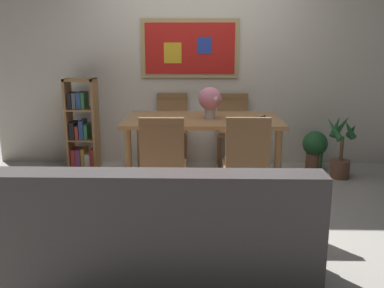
% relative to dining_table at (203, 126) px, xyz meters
% --- Properties ---
extents(ground_plane, '(12.00, 12.00, 0.00)m').
position_rel_dining_table_xyz_m(ground_plane, '(-0.06, -0.58, -0.66)').
color(ground_plane, '#B7B2A8').
extents(wall_back_with_painting, '(5.20, 0.14, 2.60)m').
position_rel_dining_table_xyz_m(wall_back_with_painting, '(-0.06, 1.01, 0.64)').
color(wall_back_with_painting, silver).
rests_on(wall_back_with_painting, ground_plane).
extents(dining_table, '(1.63, 0.95, 0.75)m').
position_rel_dining_table_xyz_m(dining_table, '(0.00, 0.00, 0.00)').
color(dining_table, '#9E7042').
rests_on(dining_table, ground_plane).
extents(dining_chair_far_left, '(0.40, 0.41, 0.91)m').
position_rel_dining_table_xyz_m(dining_chair_far_left, '(-0.39, 0.82, -0.13)').
color(dining_chair_far_left, '#9E7042').
rests_on(dining_chair_far_left, ground_plane).
extents(dining_chair_near_right, '(0.40, 0.41, 0.91)m').
position_rel_dining_table_xyz_m(dining_chair_near_right, '(0.38, -0.79, -0.13)').
color(dining_chair_near_right, '#9E7042').
rests_on(dining_chair_near_right, ground_plane).
extents(dining_chair_near_left, '(0.40, 0.41, 0.91)m').
position_rel_dining_table_xyz_m(dining_chair_near_left, '(-0.35, -0.82, -0.13)').
color(dining_chair_near_left, '#9E7042').
rests_on(dining_chair_near_left, ground_plane).
extents(dining_chair_far_right, '(0.40, 0.41, 0.91)m').
position_rel_dining_table_xyz_m(dining_chair_far_right, '(0.37, 0.80, -0.13)').
color(dining_chair_far_right, '#9E7042').
rests_on(dining_chair_far_right, ground_plane).
extents(leather_couch, '(1.80, 0.84, 0.84)m').
position_rel_dining_table_xyz_m(leather_couch, '(-0.24, -2.00, -0.35)').
color(leather_couch, '#514C4C').
rests_on(leather_couch, ground_plane).
extents(bookshelf, '(0.36, 0.28, 1.11)m').
position_rel_dining_table_xyz_m(bookshelf, '(-1.48, 0.67, -0.17)').
color(bookshelf, '#9E7042').
rests_on(bookshelf, ground_plane).
extents(potted_ivy, '(0.30, 0.30, 0.51)m').
position_rel_dining_table_xyz_m(potted_ivy, '(1.37, 0.64, -0.39)').
color(potted_ivy, brown).
rests_on(potted_ivy, ground_plane).
extents(potted_palm, '(0.37, 0.37, 0.73)m').
position_rel_dining_table_xyz_m(potted_palm, '(1.58, 0.33, -0.34)').
color(potted_palm, brown).
rests_on(potted_palm, ground_plane).
extents(flower_vase, '(0.25, 0.24, 0.33)m').
position_rel_dining_table_xyz_m(flower_vase, '(0.07, -0.03, 0.28)').
color(flower_vase, beige).
rests_on(flower_vase, dining_table).
extents(tv_remote, '(0.13, 0.15, 0.02)m').
position_rel_dining_table_xyz_m(tv_remote, '(0.60, 0.01, 0.10)').
color(tv_remote, black).
rests_on(tv_remote, dining_table).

